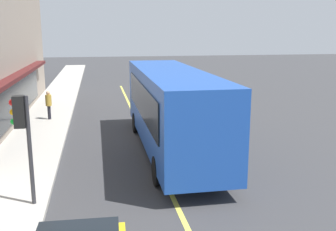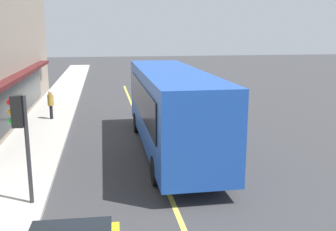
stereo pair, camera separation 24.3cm
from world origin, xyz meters
name	(u,v)px [view 1 (the left image)]	position (x,y,z in m)	size (l,w,h in m)	color
ground	(144,137)	(0.00, 0.00, 0.00)	(120.00, 120.00, 0.00)	#38383A
sidewalk	(35,140)	(0.00, 5.14, 0.07)	(80.00, 2.75, 0.15)	#B2ADA3
lane_centre_stripe	(144,136)	(0.00, 0.00, 0.00)	(36.00, 0.16, 0.01)	#D8D14C
bus	(171,106)	(-2.58, -0.83, 1.99)	(11.14, 2.62, 3.50)	#1E4CAD
traffic_light	(22,125)	(-7.22, 4.30, 2.53)	(0.30, 0.52, 3.20)	#2D2D33
pedestrian_waiting	(49,102)	(4.13, 4.93, 1.12)	(0.34, 0.34, 1.63)	black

